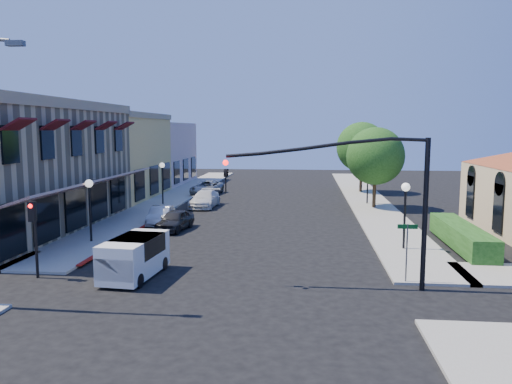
# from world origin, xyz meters

# --- Properties ---
(ground) EXTENTS (120.00, 120.00, 0.00)m
(ground) POSITION_xyz_m (0.00, 0.00, 0.00)
(ground) COLOR black
(ground) RESTS_ON ground
(sidewalk_left) EXTENTS (3.50, 50.00, 0.12)m
(sidewalk_left) POSITION_xyz_m (-8.75, 27.00, 0.06)
(sidewalk_left) COLOR gray
(sidewalk_left) RESTS_ON ground
(sidewalk_right) EXTENTS (3.50, 50.00, 0.12)m
(sidewalk_right) POSITION_xyz_m (8.75, 27.00, 0.06)
(sidewalk_right) COLOR gray
(sidewalk_right) RESTS_ON ground
(curb_red_strip) EXTENTS (0.25, 10.00, 0.06)m
(curb_red_strip) POSITION_xyz_m (-6.90, 8.00, 0.00)
(curb_red_strip) COLOR maroon
(curb_red_strip) RESTS_ON ground
(corner_brick_building) EXTENTS (11.77, 18.20, 8.10)m
(corner_brick_building) POSITION_xyz_m (-15.45, 11.00, 4.01)
(corner_brick_building) COLOR tan
(corner_brick_building) RESTS_ON ground
(yellow_stucco_building) EXTENTS (10.00, 12.00, 7.60)m
(yellow_stucco_building) POSITION_xyz_m (-15.50, 26.00, 3.80)
(yellow_stucco_building) COLOR tan
(yellow_stucco_building) RESTS_ON ground
(pink_stucco_building) EXTENTS (10.00, 12.00, 7.00)m
(pink_stucco_building) POSITION_xyz_m (-15.50, 38.00, 3.50)
(pink_stucco_building) COLOR beige
(pink_stucco_building) RESTS_ON ground
(hedge) EXTENTS (1.40, 8.00, 1.10)m
(hedge) POSITION_xyz_m (11.70, 9.00, 0.00)
(hedge) COLOR #194213
(hedge) RESTS_ON ground
(street_tree_a) EXTENTS (4.56, 4.56, 6.48)m
(street_tree_a) POSITION_xyz_m (8.80, 22.00, 4.19)
(street_tree_a) COLOR #322314
(street_tree_a) RESTS_ON ground
(street_tree_b) EXTENTS (4.94, 4.94, 7.02)m
(street_tree_b) POSITION_xyz_m (8.80, 32.00, 4.54)
(street_tree_b) COLOR #322314
(street_tree_b) RESTS_ON ground
(signal_mast_arm) EXTENTS (8.01, 0.39, 6.00)m
(signal_mast_arm) POSITION_xyz_m (5.86, 1.50, 4.09)
(signal_mast_arm) COLOR black
(signal_mast_arm) RESTS_ON ground
(secondary_signal) EXTENTS (0.28, 0.42, 3.32)m
(secondary_signal) POSITION_xyz_m (-8.00, 1.41, 2.32)
(secondary_signal) COLOR black
(secondary_signal) RESTS_ON ground
(street_name_sign) EXTENTS (0.80, 0.06, 2.50)m
(street_name_sign) POSITION_xyz_m (7.50, 2.20, 1.70)
(street_name_sign) COLOR #595B5E
(street_name_sign) RESTS_ON ground
(lamppost_left_near) EXTENTS (0.44, 0.44, 3.57)m
(lamppost_left_near) POSITION_xyz_m (-8.50, 8.00, 2.74)
(lamppost_left_near) COLOR black
(lamppost_left_near) RESTS_ON ground
(lamppost_left_far) EXTENTS (0.44, 0.44, 3.57)m
(lamppost_left_far) POSITION_xyz_m (-8.50, 22.00, 2.74)
(lamppost_left_far) COLOR black
(lamppost_left_far) RESTS_ON ground
(lamppost_right_near) EXTENTS (0.44, 0.44, 3.57)m
(lamppost_right_near) POSITION_xyz_m (8.50, 8.00, 2.74)
(lamppost_right_near) COLOR black
(lamppost_right_near) RESTS_ON ground
(lamppost_right_far) EXTENTS (0.44, 0.44, 3.57)m
(lamppost_right_far) POSITION_xyz_m (8.50, 24.00, 2.74)
(lamppost_right_far) COLOR black
(lamppost_right_far) RESTS_ON ground
(white_van) EXTENTS (2.03, 4.03, 1.73)m
(white_van) POSITION_xyz_m (-3.88, 1.96, 1.00)
(white_van) COLOR white
(white_van) RESTS_ON ground
(parked_car_a) EXTENTS (1.98, 3.90, 1.27)m
(parked_car_a) POSITION_xyz_m (-4.80, 12.00, 0.64)
(parked_car_a) COLOR black
(parked_car_a) RESTS_ON ground
(parked_car_b) EXTENTS (1.63, 3.82, 1.23)m
(parked_car_b) POSITION_xyz_m (-6.20, 13.66, 0.61)
(parked_car_b) COLOR #B6B8BC
(parked_car_b) RESTS_ON ground
(parked_car_c) EXTENTS (2.06, 4.69, 1.34)m
(parked_car_c) POSITION_xyz_m (-4.80, 21.33, 0.67)
(parked_car_c) COLOR silver
(parked_car_c) RESTS_ON ground
(parked_car_d) EXTENTS (2.85, 5.09, 1.34)m
(parked_car_d) POSITION_xyz_m (-6.20, 29.08, 0.67)
(parked_car_d) COLOR gray
(parked_car_d) RESTS_ON ground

